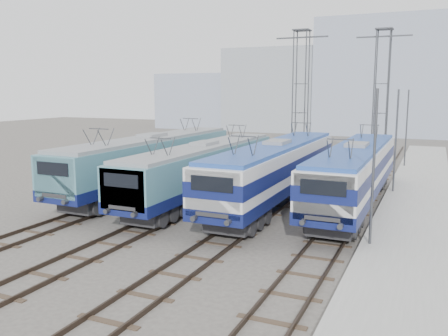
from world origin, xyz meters
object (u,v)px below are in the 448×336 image
Objects in this scene: catenary_tower_east at (381,94)px; mast_front at (373,171)px; mast_mid at (396,143)px; catenary_tower_west at (300,94)px; locomotive_far_left at (151,159)px; locomotive_center_right at (276,167)px; locomotive_far_right at (355,170)px; locomotive_center_left at (203,167)px; mast_rear at (406,130)px.

catenary_tower_east is 1.71× the size of mast_front.
mast_mid is at bearing 90.00° from mast_front.
catenary_tower_west reaches higher than mast_front.
catenary_tower_west is 6.80m from catenary_tower_east.
locomotive_far_left is 1.56× the size of catenary_tower_east.
locomotive_far_left is at bearing 157.07° from mast_front.
locomotive_far_right is at bearing 15.45° from locomotive_center_right.
locomotive_center_left is 19.22m from catenary_tower_east.
locomotive_far_right is at bearing -61.52° from catenary_tower_west.
mast_front and mast_rear have the same top height.
mast_front is at bearing -66.73° from catenary_tower_west.
locomotive_center_left is at bearing -148.99° from mast_mid.
mast_mid and mast_rear have the same top height.
locomotive_center_right reaches higher than locomotive_center_left.
mast_mid is (0.00, 12.00, 0.00)m from mast_front.
catenary_tower_west is (2.25, 14.52, 4.46)m from locomotive_center_left.
mast_mid reaches higher than locomotive_center_left.
catenary_tower_east is 1.71× the size of mast_mid.
locomotive_center_left is 15.36m from catenary_tower_west.
locomotive_center_left is 21.51m from mast_rear.
locomotive_far_left is 1.02× the size of locomotive_center_right.
mast_front is 12.00m from mast_mid.
catenary_tower_east reaches higher than locomotive_far_right.
catenary_tower_east is (-0.25, 14.44, 4.34)m from locomotive_far_right.
locomotive_far_right is at bearing -112.61° from mast_mid.
locomotive_center_right is at bearing 10.53° from locomotive_center_left.
mast_mid reaches higher than locomotive_far_right.
mast_mid is (2.10, -10.00, -3.14)m from catenary_tower_east.
locomotive_center_left is at bearing -169.47° from locomotive_center_right.
locomotive_center_right is 2.63× the size of mast_mid.
locomotive_far_right is 1.50× the size of catenary_tower_east.
catenary_tower_west is 22.00m from mast_front.
catenary_tower_west reaches higher than mast_rear.
catenary_tower_east is 4.28m from mast_rear.
catenary_tower_west reaches higher than locomotive_far_right.
locomotive_far_left is 2.67× the size of mast_rear.
catenary_tower_west is at bearing 118.48° from locomotive_far_right.
catenary_tower_west is (6.75, 13.51, 4.32)m from locomotive_far_left.
locomotive_center_left is (4.50, -1.01, -0.14)m from locomotive_far_left.
mast_front is at bearing -76.25° from locomotive_far_right.
mast_rear is (8.60, 4.00, -3.14)m from catenary_tower_west.
locomotive_center_right is at bearing -138.16° from mast_mid.
locomotive_center_left is 2.49× the size of mast_mid.
catenary_tower_east is (8.75, 16.52, 4.46)m from locomotive_center_left.
catenary_tower_west is (-2.25, 13.69, 4.30)m from locomotive_center_right.
mast_rear is (1.85, 16.44, 1.20)m from locomotive_far_right.
mast_rear is at bearing 24.94° from catenary_tower_west.
catenary_tower_west and catenary_tower_east have the same top height.
locomotive_far_right is 15.08m from catenary_tower_east.
catenary_tower_east is at bearing 17.10° from catenary_tower_west.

